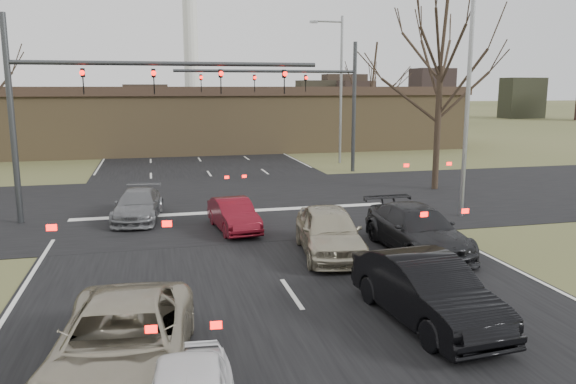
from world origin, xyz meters
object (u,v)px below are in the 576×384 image
car_silver_suv (122,344)px  car_silver_ahead (329,231)px  car_red_ahead (234,215)px  building (215,118)px  streetlight_right_near (465,79)px  car_grey_ahead (138,205)px  mast_arm_far (311,91)px  mast_arm_near (100,92)px  car_charcoal_sedan (417,230)px  car_black_hatch (427,290)px  streetlight_right_far (339,82)px

car_silver_suv → car_silver_ahead: 8.95m
car_red_ahead → building: bearing=78.3°
streetlight_right_near → car_grey_ahead: 13.98m
mast_arm_far → car_grey_ahead: size_ratio=2.64×
mast_arm_near → car_silver_suv: bearing=-84.9°
car_silver_suv → car_red_ahead: bearing=76.9°
mast_arm_near → car_grey_ahead: 4.66m
mast_arm_far → car_silver_ahead: mast_arm_far is taller
building → car_red_ahead: size_ratio=11.78×
streetlight_right_near → car_silver_suv: (-12.84, -10.49, -4.85)m
car_silver_suv → car_charcoal_sedan: bearing=40.8°
mast_arm_far → car_red_ahead: 15.33m
building → streetlight_right_near: size_ratio=4.24×
streetlight_right_near → car_charcoal_sedan: 7.52m
streetlight_right_near → car_black_hatch: 12.28m
building → car_charcoal_sedan: 32.39m
mast_arm_far → car_silver_suv: 25.97m
car_silver_suv → car_black_hatch: car_black_hatch is taller
mast_arm_near → car_black_hatch: mast_arm_near is taller
mast_arm_far → car_charcoal_sedan: mast_arm_far is taller
streetlight_right_far → mast_arm_near: bearing=-136.1°
car_silver_suv → car_charcoal_sedan: car_charcoal_sedan is taller
mast_arm_near → car_red_ahead: mast_arm_near is taller
streetlight_right_far → car_black_hatch: streetlight_right_far is taller
mast_arm_far → streetlight_right_near: (2.64, -13.00, 0.57)m
car_charcoal_sedan → car_silver_ahead: car_silver_ahead is taller
mast_arm_near → car_black_hatch: bearing=-57.9°
mast_arm_near → car_charcoal_sedan: 13.16m
car_charcoal_sedan → streetlight_right_near: bearing=46.1°
building → car_silver_ahead: building is taller
mast_arm_far → car_charcoal_sedan: size_ratio=2.20×
streetlight_right_near → car_silver_ahead: 9.20m
car_silver_suv → car_red_ahead: 11.01m
car_black_hatch → car_red_ahead: 9.81m
mast_arm_near → car_silver_suv: size_ratio=2.30×
building → mast_arm_near: mast_arm_near is taller
streetlight_right_near → car_silver_suv: size_ratio=1.90×
mast_arm_near → streetlight_right_far: streetlight_right_far is taller
mast_arm_near → building: bearing=73.9°
building → car_charcoal_sedan: building is taller
car_silver_suv → car_silver_ahead: car_silver_ahead is taller
streetlight_right_far → car_grey_ahead: 20.31m
car_red_ahead → car_charcoal_sedan: bearing=-44.1°
mast_arm_near → mast_arm_far: size_ratio=1.09×
car_black_hatch → car_grey_ahead: car_black_hatch is taller
building → car_grey_ahead: building is taller
building → mast_arm_near: (-7.23, -25.00, 2.41)m
car_grey_ahead → car_silver_ahead: bearing=-39.7°
building → mast_arm_near: bearing=-106.1°
mast_arm_near → car_silver_suv: mast_arm_near is taller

